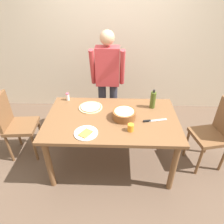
% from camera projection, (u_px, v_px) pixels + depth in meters
% --- Properties ---
extents(ground, '(8.00, 8.00, 0.00)m').
position_uv_depth(ground, '(112.00, 161.00, 2.84)').
color(ground, brown).
extents(wall_back, '(5.60, 0.10, 2.60)m').
position_uv_depth(wall_back, '(115.00, 39.00, 3.46)').
color(wall_back, beige).
rests_on(wall_back, ground).
extents(dining_table, '(1.60, 0.96, 0.76)m').
position_uv_depth(dining_table, '(112.00, 124.00, 2.47)').
color(dining_table, brown).
rests_on(dining_table, ground).
extents(person_cook, '(0.49, 0.25, 1.62)m').
position_uv_depth(person_cook, '(108.00, 78.00, 2.96)').
color(person_cook, '#2D2D38').
rests_on(person_cook, ground).
extents(chair_wooden_left, '(0.43, 0.43, 0.95)m').
position_uv_depth(chair_wooden_left, '(15.00, 123.00, 2.71)').
color(chair_wooden_left, brown).
rests_on(chair_wooden_left, ground).
extents(chair_wooden_right, '(0.48, 0.48, 0.95)m').
position_uv_depth(chair_wooden_right, '(215.00, 132.00, 2.55)').
color(chair_wooden_right, brown).
rests_on(chair_wooden_right, ground).
extents(pizza_raw_on_board, '(0.30, 0.30, 0.02)m').
position_uv_depth(pizza_raw_on_board, '(91.00, 107.00, 2.61)').
color(pizza_raw_on_board, beige).
rests_on(pizza_raw_on_board, dining_table).
extents(plate_with_slice, '(0.26, 0.26, 0.02)m').
position_uv_depth(plate_with_slice, '(86.00, 133.00, 2.17)').
color(plate_with_slice, white).
rests_on(plate_with_slice, dining_table).
extents(popcorn_bowl, '(0.28, 0.28, 0.11)m').
position_uv_depth(popcorn_bowl, '(124.00, 114.00, 2.39)').
color(popcorn_bowl, brown).
rests_on(popcorn_bowl, dining_table).
extents(olive_oil_bottle, '(0.07, 0.07, 0.26)m').
position_uv_depth(olive_oil_bottle, '(153.00, 100.00, 2.56)').
color(olive_oil_bottle, '#47561E').
rests_on(olive_oil_bottle, dining_table).
extents(cup_orange, '(0.07, 0.07, 0.08)m').
position_uv_depth(cup_orange, '(131.00, 128.00, 2.19)').
color(cup_orange, orange).
rests_on(cup_orange, dining_table).
extents(salt_shaker, '(0.04, 0.04, 0.11)m').
position_uv_depth(salt_shaker, '(68.00, 97.00, 2.75)').
color(salt_shaker, white).
rests_on(salt_shaker, dining_table).
extents(chef_knife, '(0.29, 0.09, 0.02)m').
position_uv_depth(chef_knife, '(152.00, 121.00, 2.36)').
color(chef_knife, silver).
rests_on(chef_knife, dining_table).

